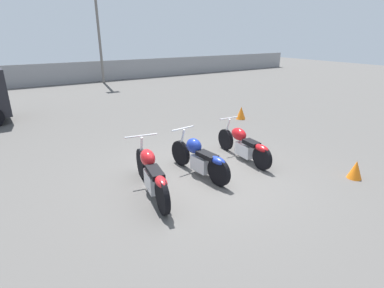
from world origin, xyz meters
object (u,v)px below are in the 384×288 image
at_px(light_pole_right, 96,7).
at_px(motorcycle_slot_0, 151,173).
at_px(traffic_cone_near, 356,170).
at_px(motorcycle_slot_2, 244,144).
at_px(motorcycle_slot_1, 199,158).
at_px(traffic_cone_far, 241,113).

distance_m(light_pole_right, motorcycle_slot_0, 16.08).
distance_m(motorcycle_slot_0, traffic_cone_near, 4.57).
xyz_separation_m(motorcycle_slot_2, traffic_cone_near, (1.39, -2.20, -0.20)).
relative_size(light_pole_right, motorcycle_slot_0, 3.50).
height_order(light_pole_right, traffic_cone_near, light_pole_right).
bearing_deg(motorcycle_slot_2, motorcycle_slot_1, -170.49).
relative_size(light_pole_right, motorcycle_slot_2, 3.71).
bearing_deg(traffic_cone_far, motorcycle_slot_0, -147.79).
height_order(motorcycle_slot_0, motorcycle_slot_1, motorcycle_slot_0).
relative_size(motorcycle_slot_1, motorcycle_slot_2, 0.95).
bearing_deg(motorcycle_slot_0, light_pole_right, 86.59).
xyz_separation_m(motorcycle_slot_0, traffic_cone_far, (5.35, 3.37, -0.22)).
xyz_separation_m(light_pole_right, motorcycle_slot_0, (-3.63, -15.11, -4.14)).
bearing_deg(motorcycle_slot_1, motorcycle_slot_0, -176.88).
xyz_separation_m(motorcycle_slot_1, motorcycle_slot_2, (1.48, 0.15, -0.02)).
distance_m(motorcycle_slot_0, motorcycle_slot_1, 1.32).
bearing_deg(light_pole_right, traffic_cone_near, -88.16).
xyz_separation_m(motorcycle_slot_1, traffic_cone_near, (2.87, -2.04, -0.22)).
distance_m(motorcycle_slot_2, traffic_cone_far, 3.96).
height_order(motorcycle_slot_0, motorcycle_slot_2, motorcycle_slot_0).
distance_m(motorcycle_slot_1, traffic_cone_far, 5.14).
bearing_deg(motorcycle_slot_0, traffic_cone_far, 42.31).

